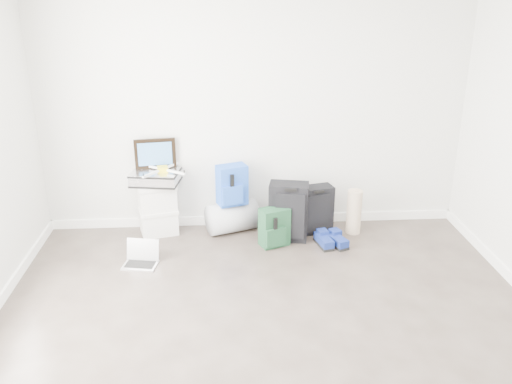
{
  "coord_description": "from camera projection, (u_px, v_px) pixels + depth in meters",
  "views": [
    {
      "loc": [
        -0.35,
        -3.08,
        2.56
      ],
      "look_at": [
        -0.02,
        1.9,
        0.61
      ],
      "focal_mm": 38.0,
      "sensor_mm": 36.0,
      "label": 1
    }
  ],
  "objects": [
    {
      "name": "laptop",
      "position": [
        141.0,
        258.0,
        5.23
      ],
      "size": [
        0.36,
        0.29,
        0.23
      ],
      "rotation": [
        0.0,
        0.0,
        -0.19
      ],
      "color": "silver",
      "rests_on": "ground"
    },
    {
      "name": "ground",
      "position": [
        276.0,
        370.0,
        3.81
      ],
      "size": [
        5.0,
        5.0,
        0.0
      ],
      "primitive_type": "plane",
      "color": "#322924",
      "rests_on": "ground"
    },
    {
      "name": "drone",
      "position": [
        163.0,
        169.0,
        5.63
      ],
      "size": [
        0.5,
        0.5,
        0.05
      ],
      "rotation": [
        0.0,
        0.0,
        0.17
      ],
      "color": "yellow",
      "rests_on": "briefcase"
    },
    {
      "name": "room_envelope",
      "position": [
        280.0,
        132.0,
        3.2
      ],
      "size": [
        4.52,
        5.02,
        2.71
      ],
      "color": "silver",
      "rests_on": "ground"
    },
    {
      "name": "green_backpack",
      "position": [
        274.0,
        228.0,
        5.55
      ],
      "size": [
        0.33,
        0.3,
        0.41
      ],
      "rotation": [
        0.0,
        0.0,
        0.39
      ],
      "color": "#133520",
      "rests_on": "ground"
    },
    {
      "name": "shoes",
      "position": [
        330.0,
        241.0,
        5.6
      ],
      "size": [
        0.34,
        0.32,
        0.1
      ],
      "rotation": [
        0.0,
        0.0,
        0.29
      ],
      "color": "black",
      "rests_on": "ground"
    },
    {
      "name": "blue_backpack",
      "position": [
        232.0,
        186.0,
        5.72
      ],
      "size": [
        0.35,
        0.31,
        0.43
      ],
      "rotation": [
        0.0,
        0.0,
        0.34
      ],
      "color": "#1B3FB0",
      "rests_on": "duffel_bag"
    },
    {
      "name": "rolled_rug",
      "position": [
        354.0,
        212.0,
        5.82
      ],
      "size": [
        0.16,
        0.16,
        0.49
      ],
      "primitive_type": "cylinder",
      "color": "tan",
      "rests_on": "ground"
    },
    {
      "name": "duffel_bag",
      "position": [
        232.0,
        217.0,
        5.88
      ],
      "size": [
        0.62,
        0.49,
        0.33
      ],
      "primitive_type": "cylinder",
      "rotation": [
        0.0,
        1.57,
        0.35
      ],
      "color": "gray",
      "rests_on": "ground"
    },
    {
      "name": "briefcase",
      "position": [
        156.0,
        177.0,
        5.68
      ],
      "size": [
        0.53,
        0.42,
        0.14
      ],
      "primitive_type": "cube",
      "rotation": [
        0.0,
        0.0,
        -0.16
      ],
      "color": "#B2B2B7",
      "rests_on": "boxes_stack"
    },
    {
      "name": "boxes_stack",
      "position": [
        158.0,
        208.0,
        5.8
      ],
      "size": [
        0.47,
        0.41,
        0.57
      ],
      "rotation": [
        0.0,
        0.0,
        0.26
      ],
      "color": "silver",
      "rests_on": "ground"
    },
    {
      "name": "large_suitcase",
      "position": [
        289.0,
        212.0,
        5.65
      ],
      "size": [
        0.44,
        0.32,
        0.62
      ],
      "rotation": [
        0.0,
        0.0,
        -0.19
      ],
      "color": "black",
      "rests_on": "ground"
    },
    {
      "name": "painting",
      "position": [
        155.0,
        154.0,
        5.68
      ],
      "size": [
        0.43,
        0.09,
        0.32
      ],
      "rotation": [
        0.0,
        0.0,
        0.14
      ],
      "color": "black",
      "rests_on": "briefcase"
    },
    {
      "name": "carry_on",
      "position": [
        316.0,
        210.0,
        5.83
      ],
      "size": [
        0.37,
        0.29,
        0.52
      ],
      "rotation": [
        0.0,
        0.0,
        0.25
      ],
      "color": "black",
      "rests_on": "ground"
    }
  ]
}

